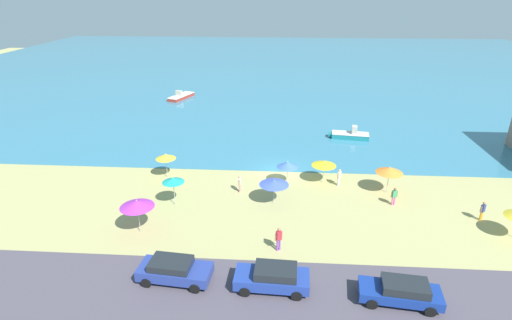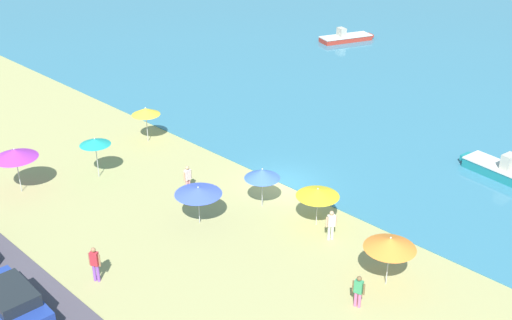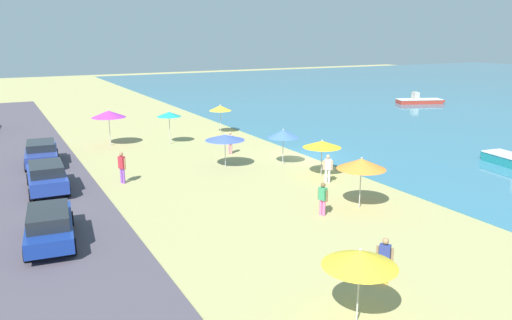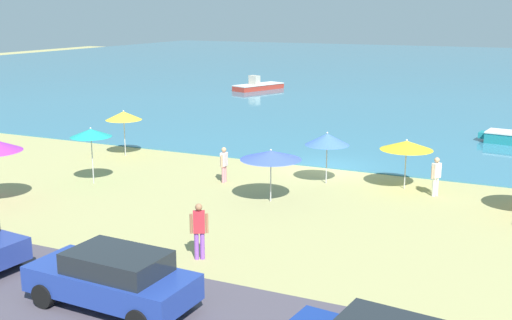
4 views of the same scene
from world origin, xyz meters
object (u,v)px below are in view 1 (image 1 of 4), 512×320
at_px(skiff_offshore, 350,135).
at_px(beach_umbrella_4, 288,164).
at_px(beach_umbrella_0, 274,183).
at_px(beach_umbrella_2, 173,180).
at_px(beach_umbrella_5, 137,204).
at_px(bather_1, 339,176).
at_px(parked_car_2, 401,291).
at_px(beach_umbrella_1, 324,164).
at_px(parked_car_0, 273,277).
at_px(bather_0, 483,210).
at_px(bather_3, 394,196).
at_px(beach_umbrella_7, 166,156).
at_px(bather_4, 240,183).
at_px(beach_umbrella_3, 390,170).
at_px(skiff_nearshore, 181,96).
at_px(bather_2, 279,238).
at_px(parked_car_4, 174,270).

bearing_deg(skiff_offshore, beach_umbrella_4, -121.31).
bearing_deg(beach_umbrella_4, beach_umbrella_0, -107.71).
height_order(beach_umbrella_2, beach_umbrella_5, beach_umbrella_5).
height_order(bather_1, parked_car_2, bather_1).
bearing_deg(skiff_offshore, beach_umbrella_1, -109.76).
bearing_deg(beach_umbrella_4, parked_car_0, -93.82).
bearing_deg(bather_1, beach_umbrella_5, -151.31).
xyz_separation_m(beach_umbrella_0, bather_0, (16.15, -1.63, -1.00)).
height_order(bather_0, bather_1, bather_1).
bearing_deg(bather_3, beach_umbrella_7, 168.87).
bearing_deg(beach_umbrella_1, bather_0, -26.29).
distance_m(bather_1, bather_4, 9.05).
height_order(beach_umbrella_3, beach_umbrella_4, beach_umbrella_3).
height_order(beach_umbrella_1, parked_car_2, beach_umbrella_1).
bearing_deg(parked_car_0, skiff_nearshore, 110.28).
height_order(bather_0, bather_3, bather_0).
height_order(beach_umbrella_7, bather_3, beach_umbrella_7).
xyz_separation_m(beach_umbrella_1, bather_2, (-3.96, -10.67, -0.90)).
distance_m(beach_umbrella_4, beach_umbrella_5, 13.80).
height_order(bather_0, skiff_offshore, skiff_offshore).
relative_size(beach_umbrella_4, bather_3, 1.47).
distance_m(beach_umbrella_5, bather_3, 20.44).
distance_m(beach_umbrella_4, bather_4, 4.65).
bearing_deg(beach_umbrella_5, beach_umbrella_0, 26.86).
bearing_deg(parked_car_2, beach_umbrella_3, 80.05).
distance_m(beach_umbrella_5, beach_umbrella_7, 9.25).
height_order(beach_umbrella_7, bather_4, beach_umbrella_7).
distance_m(beach_umbrella_0, beach_umbrella_5, 10.96).
relative_size(beach_umbrella_7, bather_1, 1.49).
xyz_separation_m(beach_umbrella_7, skiff_offshore, (18.94, 11.68, -1.67)).
bearing_deg(skiff_nearshore, skiff_offshore, -34.56).
height_order(bather_0, parked_car_2, bather_0).
bearing_deg(beach_umbrella_2, skiff_offshore, 44.85).
height_order(bather_1, bather_2, bather_2).
height_order(bather_4, skiff_nearshore, bather_4).
relative_size(beach_umbrella_5, bather_3, 1.72).
xyz_separation_m(beach_umbrella_3, parked_car_2, (-2.38, -13.57, -1.36)).
distance_m(beach_umbrella_5, skiff_nearshore, 38.29).
distance_m(beach_umbrella_5, bather_0, 26.17).
height_order(beach_umbrella_1, parked_car_4, beach_umbrella_1).
bearing_deg(parked_car_0, bather_1, 68.04).
height_order(beach_umbrella_3, parked_car_4, beach_umbrella_3).
bearing_deg(parked_car_2, bather_4, 129.46).
relative_size(beach_umbrella_0, beach_umbrella_3, 0.98).
xyz_separation_m(beach_umbrella_1, bather_1, (1.38, -0.56, -0.99)).
xyz_separation_m(beach_umbrella_3, parked_car_4, (-15.76, -12.57, -1.34)).
height_order(bather_2, skiff_nearshore, bather_2).
relative_size(bather_0, skiff_nearshore, 0.28).
distance_m(bather_2, parked_car_4, 7.27).
bearing_deg(parked_car_4, beach_umbrella_1, 54.08).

